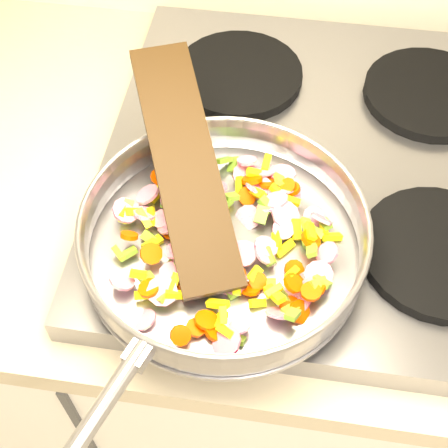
# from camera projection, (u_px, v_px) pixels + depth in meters

# --- Properties ---
(cooktop) EXTENTS (0.60, 0.60, 0.04)m
(cooktop) POSITION_uv_depth(u_px,v_px,m) (325.00, 167.00, 0.86)
(cooktop) COLOR #939399
(cooktop) RESTS_ON counter_top
(grate_fl) EXTENTS (0.19, 0.19, 0.02)m
(grate_fl) POSITION_uv_depth(u_px,v_px,m) (208.00, 224.00, 0.77)
(grate_fl) COLOR black
(grate_fl) RESTS_ON cooktop
(grate_fr) EXTENTS (0.19, 0.19, 0.02)m
(grate_fr) POSITION_uv_depth(u_px,v_px,m) (439.00, 252.00, 0.74)
(grate_fr) COLOR black
(grate_fr) RESTS_ON cooktop
(grate_bl) EXTENTS (0.19, 0.19, 0.02)m
(grate_bl) POSITION_uv_depth(u_px,v_px,m) (239.00, 74.00, 0.93)
(grate_bl) COLOR black
(grate_bl) RESTS_ON cooktop
(grate_br) EXTENTS (0.19, 0.19, 0.02)m
(grate_br) POSITION_uv_depth(u_px,v_px,m) (429.00, 93.00, 0.91)
(grate_br) COLOR black
(grate_br) RESTS_ON cooktop
(saute_pan) EXTENTS (0.37, 0.52, 0.06)m
(saute_pan) POSITION_uv_depth(u_px,v_px,m) (223.00, 235.00, 0.71)
(saute_pan) COLOR #9E9EA5
(saute_pan) RESTS_ON grate_fl
(vegetable_heap) EXTENTS (0.28, 0.29, 0.05)m
(vegetable_heap) POSITION_uv_depth(u_px,v_px,m) (228.00, 240.00, 0.72)
(vegetable_heap) COLOR olive
(vegetable_heap) RESTS_ON saute_pan
(wooden_spatula) EXTENTS (0.18, 0.31, 0.11)m
(wooden_spatula) POSITION_uv_depth(u_px,v_px,m) (185.00, 163.00, 0.72)
(wooden_spatula) COLOR black
(wooden_spatula) RESTS_ON saute_pan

